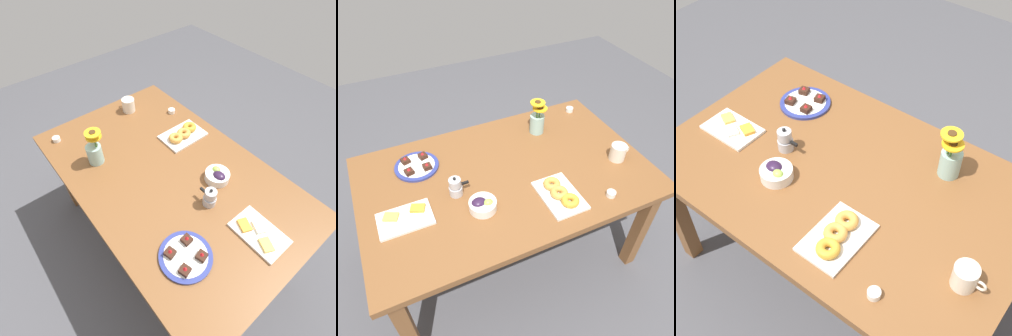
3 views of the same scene
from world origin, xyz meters
TOP-DOWN VIEW (x-y plane):
  - ground_plane at (0.00, 0.00)m, footprint 6.00×6.00m
  - dining_table at (0.00, 0.00)m, footprint 1.60×1.00m
  - coffee_mug at (0.64, -0.15)m, footprint 0.12×0.09m
  - grape_bowl at (-0.21, -0.18)m, footprint 0.14×0.14m
  - cheese_platter at (-0.58, -0.09)m, footprint 0.26×0.17m
  - croissant_platter at (0.18, -0.27)m, footprint 0.19×0.28m
  - jam_cup_honey at (0.42, -0.38)m, footprint 0.05×0.05m
  - jam_cup_berry at (0.66, 0.39)m, footprint 0.05×0.05m
  - dessert_plate at (-0.44, 0.26)m, footprint 0.25×0.25m
  - flower_vase at (0.34, 0.27)m, footprint 0.10×0.11m
  - moka_pot at (-0.30, -0.03)m, footprint 0.11×0.07m

SIDE VIEW (x-z plane):
  - ground_plane at x=0.00m, z-range 0.00..0.00m
  - dining_table at x=0.00m, z-range 0.28..1.02m
  - cheese_platter at x=-0.58m, z-range 0.74..0.76m
  - dessert_plate at x=-0.44m, z-range 0.72..0.78m
  - jam_cup_honey at x=0.42m, z-range 0.74..0.77m
  - jam_cup_berry at x=0.66m, z-range 0.74..0.77m
  - croissant_platter at x=0.18m, z-range 0.74..0.79m
  - grape_bowl at x=-0.21m, z-range 0.74..0.80m
  - coffee_mug at x=0.64m, z-range 0.74..0.84m
  - moka_pot at x=-0.30m, z-range 0.73..0.85m
  - flower_vase at x=0.34m, z-range 0.70..0.94m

